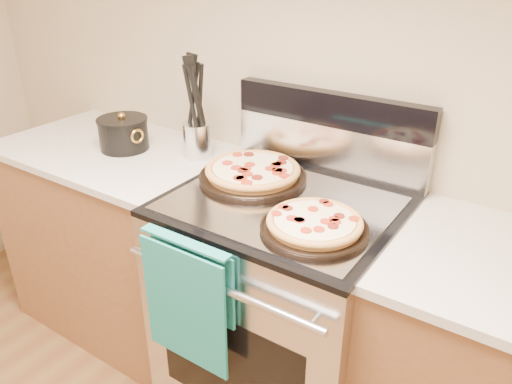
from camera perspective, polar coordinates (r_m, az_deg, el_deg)
The scene contains 15 objects.
wall_back at distance 1.83m, azimuth 9.58°, elevation 15.39°, with size 4.00×4.00×0.00m, color tan.
range_body at distance 1.94m, azimuth 3.01°, elevation -13.44°, with size 0.76×0.68×0.90m, color #B7B7BC.
oven_window at distance 1.73m, azimuth -3.08°, elevation -19.35°, with size 0.56×0.01×0.40m, color black.
cooktop at distance 1.68m, azimuth 3.37°, elevation -1.28°, with size 0.76×0.68×0.02m, color black.
backsplash_lower at distance 1.89m, azimuth 8.29°, elevation 5.06°, with size 0.76×0.06×0.18m, color silver.
backsplash_upper at distance 1.84m, azimuth 8.60°, elevation 9.41°, with size 0.76×0.06×0.12m, color black.
oven_handle at distance 1.48m, azimuth -4.35°, elevation -10.73°, with size 0.03×0.03×0.70m, color silver.
dish_towel at distance 1.60m, azimuth -7.71°, elevation -12.07°, with size 0.32×0.05×0.42m, color #177273, non-canonical shape.
foil_sheet at distance 1.65m, azimuth 2.85°, elevation -1.29°, with size 0.70×0.55×0.01m, color gray.
cabinet_left at distance 2.44m, azimuth -14.71°, elevation -5.41°, with size 1.00×0.62×0.88m, color brown.
countertop_left at distance 2.24m, azimuth -16.03°, elevation 4.56°, with size 1.02×0.64×0.03m, color #B8B0A5.
pepperoni_pizza_back at distance 1.80m, azimuth -0.38°, elevation 2.23°, with size 0.38×0.38×0.05m, color #B98138, non-canonical shape.
pepperoni_pizza_front at distance 1.49m, azimuth 6.70°, elevation -3.69°, with size 0.32×0.32×0.04m, color #B98138, non-canonical shape.
utensil_crock at distance 2.04m, azimuth -6.75°, elevation 5.93°, with size 0.11×0.11×0.14m, color silver.
saucepan at distance 2.18m, azimuth -14.89°, elevation 6.33°, with size 0.20×0.20×0.12m, color black.
Camera 1 is at (0.74, 0.36, 1.69)m, focal length 35.00 mm.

